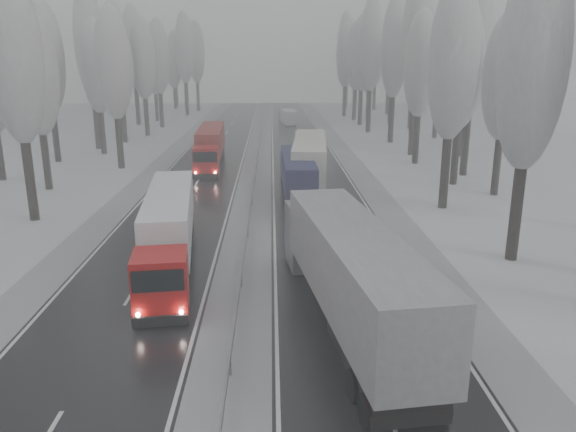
{
  "coord_description": "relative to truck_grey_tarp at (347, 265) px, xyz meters",
  "views": [
    {
      "loc": [
        1.55,
        -13.82,
        10.96
      ],
      "look_at": [
        2.47,
        17.18,
        2.2
      ],
      "focal_mm": 35.0,
      "sensor_mm": 36.0,
      "label": 1
    }
  ],
  "objects": [
    {
      "name": "tree_66",
      "position": [
        -22.82,
        54.3,
        7.22
      ],
      "size": [
        3.6,
        3.6,
        15.23
      ],
      "color": "black",
      "rests_on": "ground"
    },
    {
      "name": "tree_79",
      "position": [
        -24.99,
        111.26,
        8.39
      ],
      "size": [
        3.6,
        3.6,
        17.07
      ],
      "color": "black",
      "rests_on": "ground"
    },
    {
      "name": "median_slush",
      "position": [
        -4.66,
        21.95,
        -2.6
      ],
      "size": [
        3.0,
        200.0,
        0.04
      ],
      "primitive_type": "cube",
      "color": "#A4A7AC",
      "rests_on": "ground"
    },
    {
      "name": "tree_69",
      "position": [
        -26.08,
        65.06,
        9.84
      ],
      "size": [
        3.6,
        3.6,
        19.35
      ],
      "color": "black",
      "rests_on": "ground"
    },
    {
      "name": "tree_20",
      "position": [
        13.24,
        27.12,
        7.52
      ],
      "size": [
        3.6,
        3.6,
        15.71
      ],
      "color": "black",
      "rests_on": "ground"
    },
    {
      "name": "tree_22",
      "position": [
        12.36,
        37.55,
        7.62
      ],
      "size": [
        3.6,
        3.6,
        15.86
      ],
      "color": "black",
      "rests_on": "ground"
    },
    {
      "name": "tree_18",
      "position": [
        9.85,
        18.99,
        8.08
      ],
      "size": [
        3.6,
        3.6,
        16.58
      ],
      "color": "black",
      "rests_on": "ground"
    },
    {
      "name": "tree_65",
      "position": [
        -24.71,
        48.67,
        9.93
      ],
      "size": [
        3.6,
        3.6,
        19.48
      ],
      "color": "black",
      "rests_on": "ground"
    },
    {
      "name": "tree_32",
      "position": [
        11.97,
        81.16,
        8.56
      ],
      "size": [
        3.6,
        3.6,
        17.33
      ],
      "color": "black",
      "rests_on": "ground"
    },
    {
      "name": "median_guardrail",
      "position": [
        -4.66,
        21.94,
        -2.02
      ],
      "size": [
        0.12,
        200.0,
        0.76
      ],
      "color": "slate",
      "rests_on": "ground"
    },
    {
      "name": "tree_70",
      "position": [
        -20.99,
        71.14,
        8.41
      ],
      "size": [
        3.6,
        3.6,
        17.09
      ],
      "color": "black",
      "rests_on": "ground"
    },
    {
      "name": "tree_72",
      "position": [
        -23.59,
        80.49,
        7.14
      ],
      "size": [
        3.6,
        3.6,
        15.11
      ],
      "color": "black",
      "rests_on": "ground"
    },
    {
      "name": "tree_19",
      "position": [
        15.36,
        22.99,
        6.8
      ],
      "size": [
        3.6,
        3.6,
        14.57
      ],
      "color": "black",
      "rests_on": "ground"
    },
    {
      "name": "tree_39",
      "position": [
        16.89,
        112.68,
        7.83
      ],
      "size": [
        3.6,
        3.6,
        16.19
      ],
      "color": "black",
      "rests_on": "ground"
    },
    {
      "name": "tree_33",
      "position": [
        15.11,
        85.16,
        6.64
      ],
      "size": [
        3.6,
        3.6,
        14.33
      ],
      "color": "black",
      "rests_on": "ground"
    },
    {
      "name": "shoulder_right",
      "position": [
        5.54,
        21.95,
        -2.6
      ],
      "size": [
        2.4,
        200.0,
        0.04
      ],
      "primitive_type": "cube",
      "color": "#A4A7AC",
      "rests_on": "ground"
    },
    {
      "name": "tree_75",
      "position": [
        -28.86,
        95.28,
        9.37
      ],
      "size": [
        3.6,
        3.6,
        18.6
      ],
      "color": "black",
      "rests_on": "ground"
    },
    {
      "name": "carriageway_right",
      "position": [
        0.59,
        21.95,
        -2.61
      ],
      "size": [
        7.5,
        200.0,
        0.03
      ],
      "primitive_type": "cube",
      "color": "black",
      "rests_on": "ground"
    },
    {
      "name": "tree_74",
      "position": [
        -19.73,
        91.28,
        10.05
      ],
      "size": [
        3.6,
        3.6,
        19.68
      ],
      "color": "black",
      "rests_on": "ground"
    },
    {
      "name": "truck_red_red",
      "position": [
        -9.52,
        37.02,
        -0.36
      ],
      "size": [
        2.96,
        15.16,
        3.87
      ],
      "rotation": [
        0.0,
        0.0,
        0.04
      ],
      "color": "#AA0909",
      "rests_on": "ground"
    },
    {
      "name": "tree_63",
      "position": [
        -26.51,
        39.68,
        8.27
      ],
      "size": [
        3.6,
        3.6,
        16.88
      ],
      "color": "black",
      "rests_on": "ground"
    },
    {
      "name": "tree_68",
      "position": [
        -21.24,
        61.06,
        8.13
      ],
      "size": [
        3.6,
        3.6,
        16.65
      ],
      "color": "black",
      "rests_on": "ground"
    },
    {
      "name": "tree_77",
      "position": [
        -24.32,
        104.67,
        6.64
      ],
      "size": [
        3.6,
        3.6,
        14.32
      ],
      "color": "black",
      "rests_on": "ground"
    },
    {
      "name": "truck_cream_box",
      "position": [
        0.27,
        26.93,
        -0.12
      ],
      "size": [
        3.96,
        16.82,
        4.28
      ],
      "rotation": [
        0.0,
        0.0,
        -0.08
      ],
      "color": "#A19C8F",
      "rests_on": "ground"
    },
    {
      "name": "tree_21",
      "position": [
        15.46,
        31.12,
        9.38
      ],
      "size": [
        3.6,
        3.6,
        18.62
      ],
      "color": "black",
      "rests_on": "ground"
    },
    {
      "name": "truck_blue_box",
      "position": [
        -1.1,
        22.26,
        -0.5
      ],
      "size": [
        2.39,
        14.24,
        3.64
      ],
      "rotation": [
        0.0,
        0.0,
        0.01
      ],
      "color": "#1E1E4B",
      "rests_on": "ground"
    },
    {
      "name": "tree_76",
      "position": [
        -18.71,
        100.67,
        9.33
      ],
      "size": [
        3.6,
        3.6,
        18.55
      ],
      "color": "black",
      "rests_on": "ground"
    },
    {
      "name": "tree_64",
      "position": [
        -22.92,
        44.67,
        7.34
      ],
      "size": [
        3.6,
        3.6,
        15.42
      ],
      "color": "black",
      "rests_on": "ground"
    },
    {
      "name": "tree_30",
      "position": [
        11.9,
        73.66,
        8.9
      ],
      "size": [
        3.6,
        3.6,
        17.86
      ],
      "color": "black",
      "rests_on": "ground"
    },
    {
      "name": "tree_67",
      "position": [
        -24.21,
        58.3,
        8.41
      ],
      "size": [
        3.6,
        3.6,
        17.09
      ],
      "color": "black",
      "rests_on": "ground"
    },
    {
      "name": "tree_34",
      "position": [
        11.07,
        88.27,
        8.75
      ],
      "size": [
        3.6,
        3.6,
        17.63
      ],
      "color": "black",
      "rests_on": "ground"
    },
    {
      "name": "truck_grey_tarp",
      "position": [
        0.0,
        0.0,
        0.0
      ],
      "size": [
        5.01,
        17.66,
        4.49
      ],
      "rotation": [
        0.0,
        0.0,
        0.13
      ],
      "color": "#515056",
      "rests_on": "ground"
    },
    {
      "name": "tree_62",
      "position": [
        -18.6,
        35.68,
        7.74
      ],
      "size": [
        3.6,
        3.6,
        16.04
      ],
      "color": "black",
      "rests_on": "ground"
    },
    {
      "name": "tree_27",
      "position": [
        20.05,
        57.22,
        8.74
      ],
      "size": [
        3.6,
        3.6,
        17.62
      ],
      "color": "black",
      "rests_on": "ground"
    },
    {
      "name": "tree_23",
      "position": [
        18.65,
        41.55,
        6.15
      ],
      "size": [
        3.6,
        3.6,
        13.55
      ],
      "color": "black",
      "rests_on": "ground"
    },
    {
      "name": "tree_35",
      "position": [
        20.28,
        92.27,
        9.15
      ],
      "size": [
        3.6,
        3.6,
        18.25
      ],
      "color": "black",
      "rests_on": "ground"
    },
    {
      "name": "tree_73",
      "position": [
        -26.48,
        84.49,
        8.49
      ],
      "size": [
        3.6,
        3.6,
        17.22
      ],
      "color": "black",
      "rests_on": "ground"
    },
    {
      "name": "tree_58",
      "position": [
        -19.79,
        16.52,
        8.48
      ],
      "size": [
        3.6,
        3.6,
        17.21
      ],
      "color": "black",
      "rests_on": "ground"
    },
    {
      "name": "tree_78",
      "position": [
        -22.22,
        107.26,
        9.97
      ],
      "size": [
        3.6,
        3.6,
        19.55
      ],
      "color": "black",
      "rests_on": "ground"
    },
    {
      "name": "tree_31",
      "position": [
        17.82,
        77.66,
        9.35
      ],
      "size": [
        3.6,
        3.6,
        18.58
      ],
      "color": "black",
      "rests_on": "ground"
    },
    {
      "name": "tree_60",
      "position": [
        -22.41,
        26.15,
        6.97
      ],
      "size": [
        3.6,
        3.6,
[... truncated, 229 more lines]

